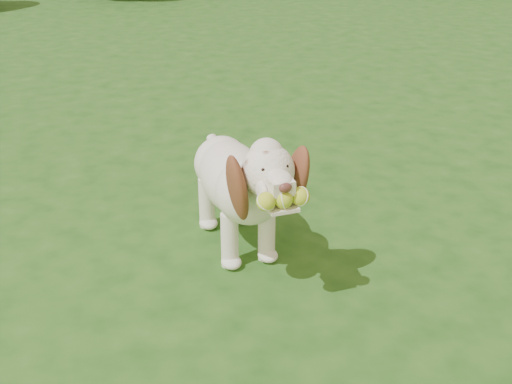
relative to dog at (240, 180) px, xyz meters
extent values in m
plane|color=#1B4614|center=(0.36, 0.41, -0.43)|extent=(80.00, 80.00, 0.00)
ellipsoid|color=white|center=(-0.02, 0.11, -0.04)|extent=(0.46, 0.73, 0.36)
ellipsoid|color=white|center=(0.03, -0.14, 0.00)|extent=(0.40, 0.40, 0.35)
ellipsoid|color=white|center=(-0.06, 0.34, -0.05)|extent=(0.37, 0.37, 0.32)
cylinder|color=white|center=(0.05, -0.27, 0.10)|extent=(0.23, 0.30, 0.27)
sphere|color=white|center=(0.07, -0.40, 0.23)|extent=(0.28, 0.28, 0.25)
sphere|color=white|center=(0.07, -0.38, 0.29)|extent=(0.19, 0.19, 0.16)
cube|color=white|center=(0.10, -0.54, 0.22)|extent=(0.13, 0.16, 0.07)
ellipsoid|color=#592D28|center=(0.11, -0.62, 0.24)|extent=(0.06, 0.05, 0.05)
cube|color=white|center=(0.10, -0.56, 0.13)|extent=(0.16, 0.17, 0.02)
ellipsoid|color=brown|center=(-0.07, -0.42, 0.16)|extent=(0.16, 0.25, 0.38)
ellipsoid|color=brown|center=(0.21, -0.37, 0.16)|extent=(0.17, 0.23, 0.38)
cylinder|color=white|center=(-0.09, 0.48, -0.01)|extent=(0.09, 0.18, 0.13)
cylinder|color=white|center=(-0.08, -0.14, -0.27)|extent=(0.11, 0.11, 0.31)
cylinder|color=white|center=(0.12, -0.10, -0.27)|extent=(0.11, 0.11, 0.31)
cylinder|color=white|center=(-0.16, 0.30, -0.27)|extent=(0.11, 0.11, 0.31)
cylinder|color=white|center=(0.04, 0.34, -0.27)|extent=(0.11, 0.11, 0.31)
sphere|color=#A4CE33|center=(0.03, -0.61, 0.18)|extent=(0.10, 0.10, 0.08)
sphere|color=#A4CE33|center=(0.11, -0.60, 0.18)|extent=(0.10, 0.10, 0.08)
sphere|color=#A4CE33|center=(0.19, -0.58, 0.18)|extent=(0.10, 0.10, 0.08)
camera|label=1|loc=(-0.39, -3.01, 1.41)|focal=45.00mm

